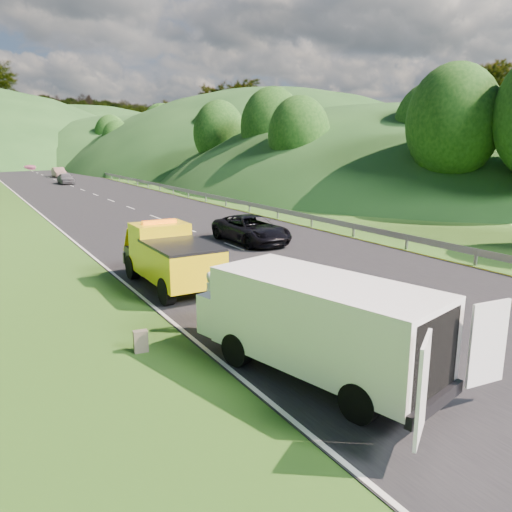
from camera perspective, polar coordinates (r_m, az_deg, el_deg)
ground at (r=16.28m, az=4.90°, el=-6.31°), size 320.00×320.00×0.00m
road_surface at (r=54.08m, az=-17.88°, el=6.68°), size 14.00×200.00×0.02m
guardrail at (r=67.97m, az=-14.28°, el=8.06°), size 0.06×140.00×1.52m
tree_line_right at (r=79.39m, az=-6.97°, el=9.01°), size 14.00×140.00×14.00m
hills_backdrop at (r=148.06m, az=-25.09°, el=9.70°), size 201.00×288.60×44.00m
tow_truck at (r=18.84m, az=-9.78°, el=-0.05°), size 2.16×5.62×2.41m
white_van at (r=11.59m, az=6.98°, el=-7.47°), size 4.34×7.13×2.36m
woman at (r=14.60m, az=-4.85°, el=-8.62°), size 0.57×0.72×1.80m
child at (r=14.58m, az=1.77°, el=-8.61°), size 0.56×0.45×1.06m
worker at (r=12.37m, az=16.29°, el=-13.29°), size 1.25×0.76×1.90m
suitcase at (r=13.48m, az=-13.04°, el=-9.47°), size 0.39×0.25×0.59m
spare_tire at (r=12.17m, az=19.20°, el=-13.95°), size 0.69×0.69×0.20m
passing_suv at (r=26.98m, az=-0.53°, el=1.51°), size 2.58×5.32×1.46m
dist_car_a at (r=69.05m, az=-20.87°, el=7.68°), size 1.68×4.18×1.42m
dist_car_b at (r=82.77m, az=-21.56°, el=8.37°), size 1.56×4.46×1.47m
dist_car_c at (r=105.47m, az=-24.53°, el=8.91°), size 2.19×5.38×1.56m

